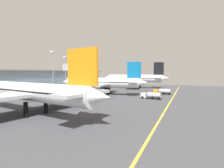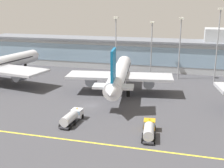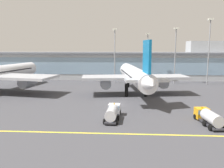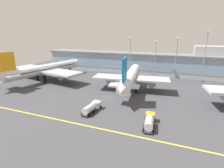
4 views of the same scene
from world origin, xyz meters
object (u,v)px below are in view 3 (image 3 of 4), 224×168
(apron_light_mast_east, at_px, (148,50))
(baggage_tug_near, at_px, (208,117))
(fuel_tanker_truck, at_px, (113,112))
(apron_light_mast_far_east, at_px, (115,48))
(airliner_near_right, at_px, (135,76))
(apron_light_mast_centre, at_px, (209,43))
(apron_light_mast_west, at_px, (175,47))

(apron_light_mast_east, bearing_deg, baggage_tug_near, -82.53)
(fuel_tanker_truck, xyz_separation_m, baggage_tug_near, (19.21, -2.32, 0.00))
(fuel_tanker_truck, distance_m, apron_light_mast_far_east, 53.71)
(airliner_near_right, relative_size, fuel_tanker_truck, 5.13)
(fuel_tanker_truck, distance_m, apron_light_mast_east, 57.02)
(fuel_tanker_truck, height_order, apron_light_mast_east, apron_light_mast_east)
(apron_light_mast_far_east, bearing_deg, airliner_near_right, -73.13)
(apron_light_mast_east, distance_m, apron_light_mast_far_east, 14.27)
(fuel_tanker_truck, distance_m, apron_light_mast_centre, 63.49)
(apron_light_mast_west, relative_size, apron_light_mast_centre, 0.87)
(fuel_tanker_truck, height_order, apron_light_mast_west, apron_light_mast_west)
(apron_light_mast_centre, relative_size, apron_light_mast_east, 1.25)
(apron_light_mast_centre, bearing_deg, apron_light_mast_west, 176.35)
(apron_light_mast_west, bearing_deg, apron_light_mast_far_east, 177.14)
(airliner_near_right, distance_m, apron_light_mast_east, 29.84)
(apron_light_mast_east, bearing_deg, airliner_near_right, -102.57)
(fuel_tanker_truck, relative_size, apron_light_mast_west, 0.40)
(apron_light_mast_far_east, bearing_deg, baggage_tug_near, -68.40)
(apron_light_mast_east, bearing_deg, apron_light_mast_west, -18.29)
(apron_light_mast_centre, xyz_separation_m, apron_light_mast_east, (-24.35, 4.52, -2.95))
(apron_light_mast_west, bearing_deg, apron_light_mast_centre, -3.65)
(fuel_tanker_truck, height_order, baggage_tug_near, same)
(apron_light_mast_west, distance_m, apron_light_mast_far_east, 25.19)
(airliner_near_right, height_order, apron_light_mast_east, apron_light_mast_east)
(baggage_tug_near, distance_m, apron_light_mast_centre, 56.99)
(baggage_tug_near, height_order, apron_light_mast_centre, apron_light_mast_centre)
(baggage_tug_near, bearing_deg, airliner_near_right, 19.42)
(apron_light_mast_west, xyz_separation_m, apron_light_mast_east, (-11.12, 3.68, -1.02))
(baggage_tug_near, bearing_deg, apron_light_mast_west, -10.16)
(apron_light_mast_centre, bearing_deg, apron_light_mast_far_east, 176.87)
(airliner_near_right, distance_m, apron_light_mast_far_east, 28.24)
(apron_light_mast_west, height_order, apron_light_mast_far_east, apron_light_mast_west)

